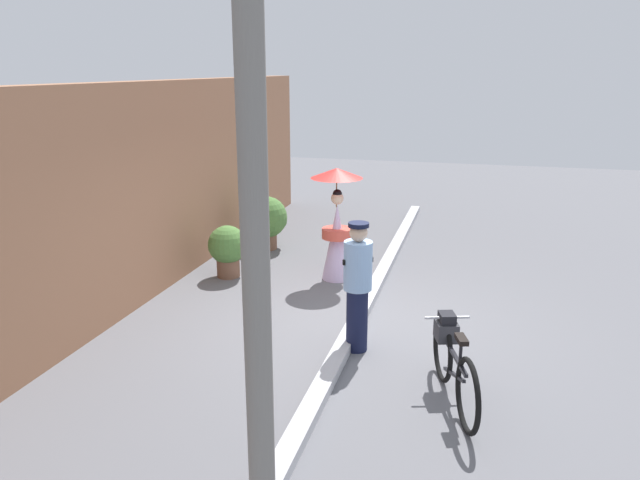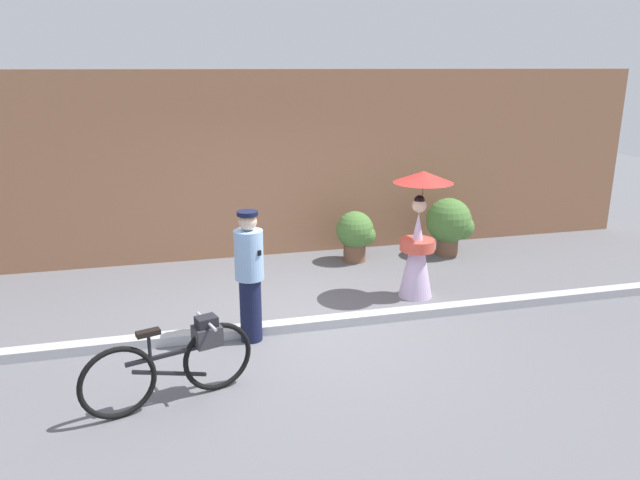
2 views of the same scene
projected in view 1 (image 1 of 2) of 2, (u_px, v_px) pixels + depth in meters
The scene contains 9 objects.
ground_plane at pixel (357, 325), 8.19m from camera, with size 30.00×30.00×0.00m, color slate.
building_wall at pixel (126, 197), 8.59m from camera, with size 14.00×0.40×3.14m, color #9E6B4C.
sidewalk_curb at pixel (357, 320), 8.17m from camera, with size 14.00×0.20×0.12m, color #B2B2B7.
bicycle_near_officer at pixel (453, 360), 6.24m from camera, with size 1.66×0.63×0.82m.
person_officer at pixel (358, 284), 7.24m from camera, with size 0.34×0.34×1.60m.
person_with_parasol at pixel (337, 223), 9.75m from camera, with size 0.83×0.83×1.81m.
potted_plant_by_door at pixel (229, 248), 9.97m from camera, with size 0.65×0.63×0.86m.
potted_plant_small at pixel (268, 219), 11.49m from camera, with size 0.80×0.78×1.01m.
utility_pole at pixel (255, 227), 3.67m from camera, with size 0.18×0.18×4.80m, color slate.
Camera 1 is at (-7.44, -1.47, 3.32)m, focal length 34.24 mm.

